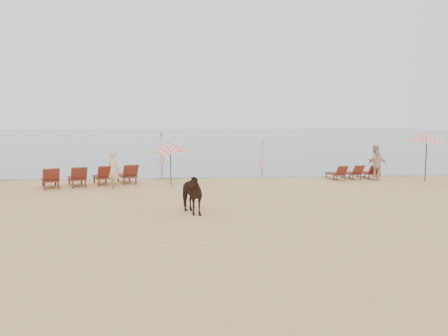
{
  "coord_description": "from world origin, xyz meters",
  "views": [
    {
      "loc": [
        -1.36,
        -13.31,
        3.11
      ],
      "look_at": [
        0.0,
        5.0,
        1.1
      ],
      "focal_mm": 35.0,
      "sensor_mm": 36.0,
      "label": 1
    }
  ],
  "objects_px": {
    "umbrella_closed_left": "(162,149)",
    "umbrella_closed_right": "(262,155)",
    "cow": "(189,194)",
    "beachgoer_right_a": "(375,161)",
    "lounger_cluster_left": "(91,176)",
    "lounger_cluster_right": "(353,172)",
    "beachgoer_left": "(114,170)",
    "beachgoer_right_b": "(377,165)",
    "umbrella_open_right": "(427,138)",
    "umbrella_open_left_b": "(170,147)"
  },
  "relations": [
    {
      "from": "umbrella_closed_left",
      "to": "umbrella_closed_right",
      "type": "xyz_separation_m",
      "value": [
        5.58,
        -0.94,
        -0.29
      ]
    },
    {
      "from": "cow",
      "to": "beachgoer_right_a",
      "type": "bearing_deg",
      "value": 17.46
    },
    {
      "from": "lounger_cluster_left",
      "to": "lounger_cluster_right",
      "type": "bearing_deg",
      "value": -15.77
    },
    {
      "from": "beachgoer_left",
      "to": "umbrella_closed_right",
      "type": "bearing_deg",
      "value": -118.31
    },
    {
      "from": "beachgoer_right_b",
      "to": "umbrella_open_right",
      "type": "bearing_deg",
      "value": -164.5
    },
    {
      "from": "lounger_cluster_right",
      "to": "umbrella_open_left_b",
      "type": "relative_size",
      "value": 1.25
    },
    {
      "from": "beachgoer_left",
      "to": "beachgoer_right_a",
      "type": "xyz_separation_m",
      "value": [
        13.68,
        3.8,
        -0.02
      ]
    },
    {
      "from": "umbrella_closed_right",
      "to": "beachgoer_right_b",
      "type": "height_order",
      "value": "umbrella_closed_right"
    },
    {
      "from": "umbrella_open_right",
      "to": "umbrella_closed_right",
      "type": "height_order",
      "value": "umbrella_open_right"
    },
    {
      "from": "umbrella_open_right",
      "to": "beachgoer_right_a",
      "type": "height_order",
      "value": "umbrella_open_right"
    },
    {
      "from": "lounger_cluster_left",
      "to": "beachgoer_right_b",
      "type": "relative_size",
      "value": 2.89
    },
    {
      "from": "lounger_cluster_right",
      "to": "umbrella_open_left_b",
      "type": "xyz_separation_m",
      "value": [
        -9.51,
        -1.38,
        1.49
      ]
    },
    {
      "from": "lounger_cluster_left",
      "to": "cow",
      "type": "bearing_deg",
      "value": -75.85
    },
    {
      "from": "umbrella_open_right",
      "to": "umbrella_closed_left",
      "type": "xyz_separation_m",
      "value": [
        -13.59,
        3.46,
        -0.73
      ]
    },
    {
      "from": "beachgoer_left",
      "to": "beachgoer_right_b",
      "type": "distance_m",
      "value": 13.2
    },
    {
      "from": "beachgoer_right_b",
      "to": "lounger_cluster_right",
      "type": "bearing_deg",
      "value": -2.94
    },
    {
      "from": "umbrella_open_left_b",
      "to": "beachgoer_right_b",
      "type": "distance_m",
      "value": 10.64
    },
    {
      "from": "lounger_cluster_left",
      "to": "beachgoer_left",
      "type": "distance_m",
      "value": 1.8
    },
    {
      "from": "lounger_cluster_right",
      "to": "umbrella_open_right",
      "type": "xyz_separation_m",
      "value": [
        3.4,
        -0.99,
        1.86
      ]
    },
    {
      "from": "beachgoer_right_a",
      "to": "lounger_cluster_right",
      "type": "bearing_deg",
      "value": 20.89
    },
    {
      "from": "umbrella_open_right",
      "to": "umbrella_closed_right",
      "type": "bearing_deg",
      "value": 178.73
    },
    {
      "from": "umbrella_open_right",
      "to": "beachgoer_right_b",
      "type": "relative_size",
      "value": 1.55
    },
    {
      "from": "lounger_cluster_left",
      "to": "umbrella_closed_right",
      "type": "distance_m",
      "value": 9.19
    },
    {
      "from": "lounger_cluster_right",
      "to": "beachgoer_right_b",
      "type": "distance_m",
      "value": 1.26
    },
    {
      "from": "umbrella_open_right",
      "to": "lounger_cluster_right",
      "type": "bearing_deg",
      "value": -179.97
    },
    {
      "from": "lounger_cluster_left",
      "to": "umbrella_closed_right",
      "type": "xyz_separation_m",
      "value": [
        8.69,
        2.9,
        0.75
      ]
    },
    {
      "from": "cow",
      "to": "beachgoer_right_b",
      "type": "bearing_deg",
      "value": 13.0
    },
    {
      "from": "umbrella_open_left_b",
      "to": "cow",
      "type": "distance_m",
      "value": 6.65
    },
    {
      "from": "lounger_cluster_right",
      "to": "beachgoer_right_a",
      "type": "distance_m",
      "value": 2.16
    },
    {
      "from": "umbrella_closed_right",
      "to": "cow",
      "type": "relative_size",
      "value": 1.23
    },
    {
      "from": "umbrella_open_right",
      "to": "umbrella_closed_left",
      "type": "relative_size",
      "value": 1.01
    },
    {
      "from": "lounger_cluster_right",
      "to": "cow",
      "type": "height_order",
      "value": "cow"
    },
    {
      "from": "cow",
      "to": "beachgoer_left",
      "type": "bearing_deg",
      "value": 98.44
    },
    {
      "from": "umbrella_closed_left",
      "to": "beachgoer_right_a",
      "type": "xyz_separation_m",
      "value": [
        11.87,
        -1.22,
        -0.63
      ]
    },
    {
      "from": "umbrella_closed_right",
      "to": "lounger_cluster_left",
      "type": "bearing_deg",
      "value": -161.55
    },
    {
      "from": "beachgoer_right_a",
      "to": "lounger_cluster_left",
      "type": "bearing_deg",
      "value": -6.0
    },
    {
      "from": "umbrella_open_left_b",
      "to": "umbrella_open_right",
      "type": "xyz_separation_m",
      "value": [
        12.91,
        0.39,
        0.37
      ]
    },
    {
      "from": "umbrella_open_right",
      "to": "beachgoer_left",
      "type": "relative_size",
      "value": 1.39
    },
    {
      "from": "umbrella_closed_left",
      "to": "beachgoer_right_a",
      "type": "distance_m",
      "value": 11.95
    },
    {
      "from": "umbrella_open_left_b",
      "to": "umbrella_closed_right",
      "type": "distance_m",
      "value": 5.74
    },
    {
      "from": "umbrella_open_left_b",
      "to": "umbrella_open_right",
      "type": "bearing_deg",
      "value": 0.45
    },
    {
      "from": "umbrella_closed_left",
      "to": "umbrella_closed_right",
      "type": "bearing_deg",
      "value": -9.53
    },
    {
      "from": "beachgoer_right_b",
      "to": "cow",
      "type": "bearing_deg",
      "value": 62.68
    },
    {
      "from": "lounger_cluster_left",
      "to": "umbrella_closed_left",
      "type": "xyz_separation_m",
      "value": [
        3.1,
        3.84,
        1.04
      ]
    },
    {
      "from": "umbrella_closed_right",
      "to": "beachgoer_right_a",
      "type": "height_order",
      "value": "umbrella_closed_right"
    },
    {
      "from": "lounger_cluster_right",
      "to": "umbrella_closed_right",
      "type": "distance_m",
      "value": 4.93
    },
    {
      "from": "umbrella_closed_right",
      "to": "beachgoer_left",
      "type": "relative_size",
      "value": 1.11
    },
    {
      "from": "umbrella_closed_left",
      "to": "beachgoer_right_a",
      "type": "relative_size",
      "value": 1.4
    },
    {
      "from": "beachgoer_left",
      "to": "umbrella_open_left_b",
      "type": "bearing_deg",
      "value": -122.09
    },
    {
      "from": "lounger_cluster_right",
      "to": "umbrella_closed_left",
      "type": "relative_size",
      "value": 1.1
    }
  ]
}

